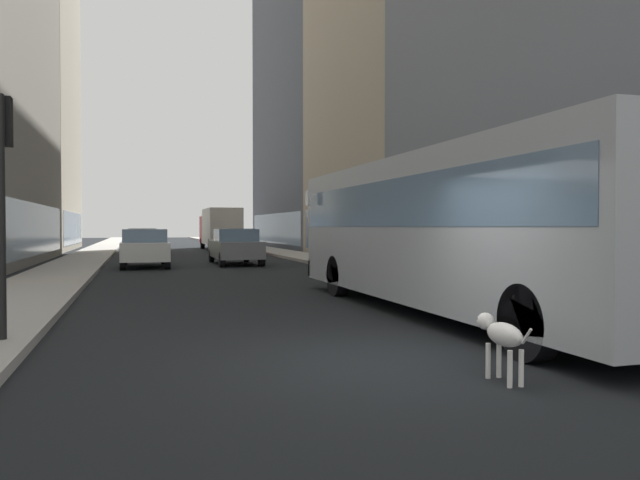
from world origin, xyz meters
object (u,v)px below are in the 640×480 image
at_px(car_white_van, 145,248).
at_px(car_red_coupe, 239,242).
at_px(box_truck, 220,228).
at_px(transit_bus, 449,224).
at_px(car_yellow_taxi, 142,241).
at_px(pedestrian_with_handbag, 487,252).
at_px(car_grey_wagon, 235,246).
at_px(pedestrian_in_coat, 444,252).
at_px(traffic_light_near, 2,175).
at_px(dalmatian_dog, 501,335).

bearing_deg(car_white_van, car_red_coupe, 60.47).
bearing_deg(box_truck, car_red_coupe, -90.00).
bearing_deg(transit_bus, car_yellow_taxi, 100.52).
bearing_deg(pedestrian_with_handbag, car_grey_wagon, 110.78).
bearing_deg(pedestrian_in_coat, car_grey_wagon, 108.33).
height_order(pedestrian_with_handbag, traffic_light_near, traffic_light_near).
relative_size(car_red_coupe, traffic_light_near, 1.24).
height_order(car_red_coupe, box_truck, box_truck).
height_order(car_grey_wagon, box_truck, box_truck).
bearing_deg(dalmatian_dog, car_red_coupe, 86.27).
relative_size(car_grey_wagon, dalmatian_dog, 4.87).
bearing_deg(car_grey_wagon, car_white_van, -168.81).
bearing_deg(car_red_coupe, car_yellow_taxi, 144.28).
xyz_separation_m(car_yellow_taxi, pedestrian_in_coat, (8.07, -25.39, 0.19)).
bearing_deg(dalmatian_dog, car_white_van, 99.59).
xyz_separation_m(car_white_van, dalmatian_dog, (3.58, -21.16, -0.31)).
height_order(transit_bus, dalmatian_dog, transit_bus).
distance_m(transit_bus, traffic_light_near, 7.84).
height_order(dalmatian_dog, traffic_light_near, traffic_light_near).
distance_m(box_truck, traffic_light_near, 36.86).
xyz_separation_m(car_grey_wagon, box_truck, (1.60, 17.66, 0.84)).
distance_m(car_red_coupe, pedestrian_with_handbag, 22.42).
bearing_deg(car_red_coupe, pedestrian_with_handbag, -81.38).
bearing_deg(dalmatian_dog, car_yellow_taxi, 95.82).
xyz_separation_m(car_yellow_taxi, dalmatian_dog, (3.58, -35.07, -0.31)).
relative_size(car_yellow_taxi, pedestrian_with_handbag, 2.67).
distance_m(car_red_coupe, car_white_van, 11.36).
relative_size(transit_bus, car_yellow_taxi, 2.56).
bearing_deg(car_white_van, car_grey_wagon, 11.19).
bearing_deg(car_grey_wagon, box_truck, 84.82).
xyz_separation_m(pedestrian_with_handbag, pedestrian_in_coat, (-0.89, 0.80, -0.00)).
bearing_deg(pedestrian_with_handbag, traffic_light_near, -154.33).
bearing_deg(transit_bus, pedestrian_in_coat, 62.67).
bearing_deg(box_truck, car_white_van, -106.89).
bearing_deg(traffic_light_near, car_red_coupe, 74.35).
bearing_deg(traffic_light_near, transit_bus, 9.85).
bearing_deg(car_white_van, dalmatian_dog, -80.41).
bearing_deg(dalmatian_dog, pedestrian_with_handbag, 58.78).
bearing_deg(box_truck, traffic_light_near, -102.06).
bearing_deg(car_grey_wagon, transit_bus, -84.64).
bearing_deg(traffic_light_near, box_truck, 77.94).
distance_m(transit_bus, dalmatian_dog, 5.45).
distance_m(car_yellow_taxi, box_truck, 7.26).
relative_size(car_grey_wagon, pedestrian_with_handbag, 2.77).
relative_size(car_red_coupe, car_grey_wagon, 0.90).
bearing_deg(car_red_coupe, transit_bus, -90.00).
distance_m(transit_bus, pedestrian_in_coat, 5.43).
distance_m(car_yellow_taxi, car_grey_wagon, 13.72).
bearing_deg(pedestrian_in_coat, car_red_coupe, 96.59).
distance_m(pedestrian_with_handbag, traffic_light_near, 12.35).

